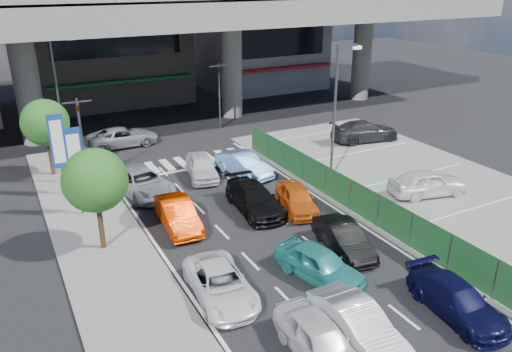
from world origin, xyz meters
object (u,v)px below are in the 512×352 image
sedan_white_front_mid (202,167)px  tree_far (45,123)px  hatch_black_mid_right (344,239)px  sedan_black_mid (254,199)px  sedan_white_mid_left (221,284)px  signboard_near (75,160)px  traffic_light_right (219,80)px  tree_near (95,181)px  kei_truck_front_right (244,165)px  taxi_orange_right (297,198)px  crossing_wagon_silver (123,137)px  parked_sedan_dgrey (365,131)px  traffic_light_left (79,121)px  street_lamp_right (338,102)px  taxi_orange_left (178,214)px  van_white_back_left (320,340)px  minivan_navy_back (457,300)px  wagon_silver_front_left (142,182)px  hatch_white_back_mid (357,324)px  signboard_far (58,144)px  taxi_teal_mid (319,264)px  street_lamp_left (59,86)px  traffic_cone (337,183)px  parked_sedan_white (428,182)px

sedan_white_front_mid → tree_far: bearing=163.3°
hatch_black_mid_right → sedan_black_mid: bearing=115.1°
sedan_white_mid_left → signboard_near: bearing=114.4°
traffic_light_right → tree_near: traffic_light_right is taller
hatch_black_mid_right → kei_truck_front_right: (0.18, 10.29, 0.04)m
taxi_orange_right → crossing_wagon_silver: crossing_wagon_silver is taller
parked_sedan_dgrey → traffic_light_left: bearing=95.3°
sedan_black_mid → taxi_orange_right: bearing=-21.4°
parked_sedan_dgrey → kei_truck_front_right: bearing=107.9°
signboard_near → traffic_light_left: bearing=76.0°
street_lamp_right → traffic_light_left: bearing=155.8°
taxi_orange_left → kei_truck_front_right: 7.52m
van_white_back_left → sedan_black_mid: same height
minivan_navy_back → parked_sedan_dgrey: 20.32m
wagon_silver_front_left → kei_truck_front_right: (6.33, -0.19, 0.00)m
hatch_white_back_mid → sedan_black_mid: bearing=81.7°
tree_far → kei_truck_front_right: tree_far is taller
tree_far → sedan_white_mid_left: 17.00m
signboard_near → hatch_white_back_mid: size_ratio=1.12×
hatch_white_back_mid → minivan_navy_back: bearing=-7.1°
tree_near → parked_sedan_dgrey: (20.56, 6.84, -2.58)m
hatch_black_mid_right → parked_sedan_dgrey: (11.08, 12.05, 0.16)m
taxi_orange_right → parked_sedan_dgrey: 13.01m
signboard_far → hatch_black_mid_right: bearing=-50.4°
signboard_far → tree_near: 7.03m
traffic_light_right → wagon_silver_front_left: traffic_light_right is taller
signboard_near → kei_truck_front_right: signboard_near is taller
hatch_black_mid_right → taxi_orange_left: (-5.76, 5.68, 0.04)m
tree_near → minivan_navy_back: (10.38, -10.74, -2.77)m
tree_near → tree_far: size_ratio=1.00×
traffic_light_right → hatch_black_mid_right: size_ratio=1.32×
hatch_black_mid_right → crossing_wagon_silver: size_ratio=0.80×
sedan_black_mid → hatch_black_mid_right: bearing=-69.6°
taxi_teal_mid → taxi_orange_left: bearing=102.6°
traffic_light_left → street_lamp_left: 6.06m
minivan_navy_back → sedan_black_mid: size_ratio=0.89×
parked_sedan_dgrey → signboard_far: bearing=98.3°
crossing_wagon_silver → parked_sedan_dgrey: (16.07, -7.36, 0.12)m
sedan_black_mid → traffic_cone: 5.55m
traffic_light_right → kei_truck_front_right: bearing=-106.0°
traffic_light_left → wagon_silver_front_left: (2.53, -2.73, -3.25)m
taxi_orange_left → taxi_orange_right: 6.29m
van_white_back_left → taxi_orange_left: (-0.98, 10.73, 0.00)m
taxi_orange_right → sedan_white_front_mid: bearing=127.1°
van_white_back_left → parked_sedan_white: (12.64, 7.73, 0.12)m
signboard_near → hatch_black_mid_right: 13.57m
signboard_near → wagon_silver_front_left: 4.44m
traffic_light_left → street_lamp_left: (-0.13, 6.00, 0.83)m
van_white_back_left → parked_sedan_white: bearing=32.9°
tree_far → crossing_wagon_silver: size_ratio=0.97×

